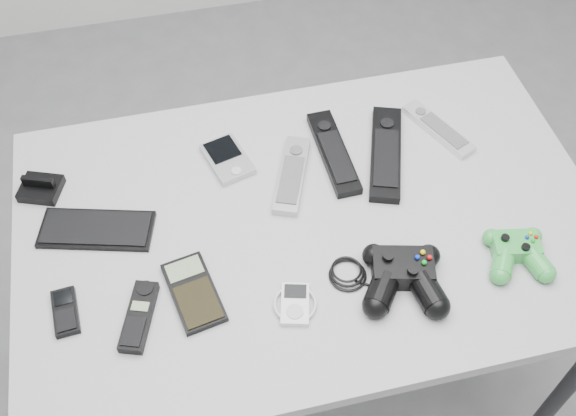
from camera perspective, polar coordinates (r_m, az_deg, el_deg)
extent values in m
plane|color=slate|center=(2.10, 1.06, -11.97)|extent=(3.50, 3.50, 0.00)
cube|color=#98989B|center=(1.38, 1.95, -1.32)|extent=(1.18, 0.76, 0.03)
cylinder|color=black|center=(1.76, 22.32, -14.13)|extent=(0.04, 0.04, 0.76)
cylinder|color=black|center=(1.90, -16.95, -3.52)|extent=(0.04, 0.04, 0.76)
cylinder|color=black|center=(2.03, 14.22, 2.22)|extent=(0.04, 0.04, 0.76)
cube|color=black|center=(1.40, -15.90, -1.73)|extent=(0.24, 0.15, 0.01)
cube|color=black|center=(1.49, -20.30, 1.83)|extent=(0.10, 0.09, 0.04)
cube|color=#A3A3AA|center=(1.46, -5.16, 4.17)|extent=(0.11, 0.14, 0.02)
cube|color=#A3A3AA|center=(1.43, 0.33, 2.84)|extent=(0.12, 0.21, 0.02)
cube|color=black|center=(1.47, 3.88, 4.76)|extent=(0.06, 0.24, 0.02)
cube|color=black|center=(1.48, 8.28, 4.67)|extent=(0.15, 0.27, 0.03)
cube|color=silver|center=(1.56, 12.58, 6.61)|extent=(0.12, 0.19, 0.02)
cube|color=black|center=(1.31, -18.33, -8.32)|extent=(0.05, 0.10, 0.02)
cube|color=black|center=(1.26, -12.51, -8.95)|extent=(0.09, 0.15, 0.02)
cube|color=black|center=(1.28, -8.00, -7.06)|extent=(0.11, 0.17, 0.02)
cube|color=silver|center=(1.25, 0.60, -8.12)|extent=(0.10, 0.10, 0.02)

